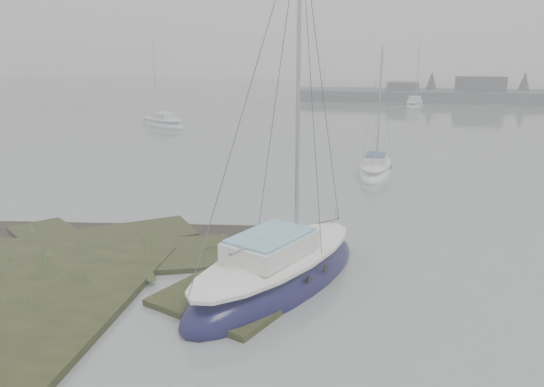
{
  "coord_description": "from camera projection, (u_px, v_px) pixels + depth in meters",
  "views": [
    {
      "loc": [
        4.02,
        -13.48,
        6.89
      ],
      "look_at": [
        1.11,
        4.81,
        1.8
      ],
      "focal_mm": 35.0,
      "sensor_mm": 36.0,
      "label": 1
    }
  ],
  "objects": [
    {
      "name": "sailboat_white",
      "position": [
        375.0,
        170.0,
        29.96
      ],
      "size": [
        2.33,
        5.54,
        7.59
      ],
      "rotation": [
        0.0,
        0.0,
        -0.11
      ],
      "color": "white",
      "rests_on": "ground"
    },
    {
      "name": "ground",
      "position": [
        307.0,
        134.0,
        43.84
      ],
      "size": [
        160.0,
        160.0,
        0.0
      ],
      "primitive_type": "plane",
      "color": "slate",
      "rests_on": "ground"
    },
    {
      "name": "sailboat_far_a",
      "position": [
        162.0,
        124.0,
        48.1
      ],
      "size": [
        5.9,
        4.96,
        8.28
      ],
      "rotation": [
        0.0,
        0.0,
        0.96
      ],
      "color": "silver",
      "rests_on": "ground"
    },
    {
      "name": "sailboat_main",
      "position": [
        277.0,
        275.0,
        15.84
      ],
      "size": [
        5.86,
        8.18,
        11.1
      ],
      "rotation": [
        0.0,
        0.0,
        -0.47
      ],
      "color": "#0E0D33",
      "rests_on": "ground"
    },
    {
      "name": "sailboat_far_b",
      "position": [
        414.0,
        105.0,
        64.19
      ],
      "size": [
        3.3,
        6.16,
        8.28
      ],
      "rotation": [
        0.0,
        0.0,
        -0.25
      ],
      "color": "silver",
      "rests_on": "ground"
    },
    {
      "name": "far_shoreline",
      "position": [
        532.0,
        96.0,
        69.93
      ],
      "size": [
        60.0,
        8.0,
        4.15
      ],
      "color": "#4C4F51",
      "rests_on": "ground"
    },
    {
      "name": "sailboat_far_c",
      "position": [
        328.0,
        98.0,
        74.13
      ],
      "size": [
        4.7,
        1.77,
        6.53
      ],
      "rotation": [
        0.0,
        0.0,
        1.62
      ],
      "color": "silver",
      "rests_on": "ground"
    }
  ]
}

